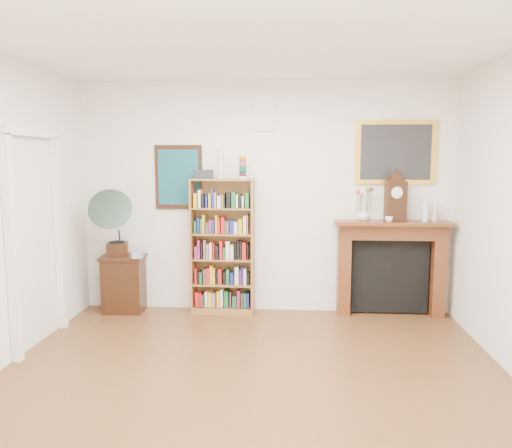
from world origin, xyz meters
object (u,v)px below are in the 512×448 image
Objects in this scene: mantel_clock at (396,199)px; teacup at (389,219)px; cd_stack at (138,255)px; side_cabinet at (124,284)px; bookshelf at (223,239)px; fireplace at (391,260)px; bottle_right at (434,213)px; bottle_left at (425,211)px; gramophone at (112,219)px; flower_vase at (364,214)px.

mantel_clock is 0.26m from teacup.
teacup is at bearing 1.86° from cd_stack.
bookshelf is at bearing -0.00° from side_cabinet.
fireplace is at bearing 3.17° from bookshelf.
side_cabinet is 0.47m from cd_stack.
fireplace is 11.33× the size of cd_stack.
side_cabinet is 5.85× the size of cd_stack.
bottle_right is (2.50, 0.04, 0.33)m from bookshelf.
cd_stack is 1.36× the size of teacup.
bottle_left is (0.43, 0.07, 0.09)m from teacup.
gramophone reaches higher than fireplace.
cd_stack is at bearing -23.10° from gramophone.
teacup is (-0.09, -0.09, -0.23)m from mantel_clock.
teacup is at bearing -170.59° from bottle_left.
mantel_clock is at bearing 1.75° from bookshelf.
bottle_left reaches higher than bottle_right.
bookshelf is 2.52m from bottle_right.
fireplace is (2.01, 0.05, -0.24)m from bookshelf.
fireplace is 0.70m from bottle_left.
teacup is at bearing -166.94° from bottle_right.
teacup reaches higher than cd_stack.
bottle_right reaches higher than cd_stack.
side_cabinet is 0.82m from gramophone.
bottle_right is (3.80, 0.18, 0.08)m from gramophone.
mantel_clock is 3.58× the size of flower_vase.
cd_stack is 0.22× the size of mantel_clock.
gramophone is 2.99m from flower_vase.
gramophone is at bearing -134.43° from side_cabinet.
bottle_right is at bearing -7.86° from mantel_clock.
bookshelf is 7.86× the size of bottle_left.
bookshelf is 1.70m from flower_vase.
bottle_right is (3.72, 0.09, 0.90)m from side_cabinet.
bookshelf reaches higher than teacup.
mantel_clock reaches higher than side_cabinet.
fireplace is 1.66× the size of gramophone.
cd_stack is 2.72m from flower_vase.
gramophone is at bearing -176.83° from fireplace.
gramophone reaches higher than flower_vase.
bookshelf is 1.03m from cd_stack.
side_cabinet is 3.43m from mantel_clock.
side_cabinet is 0.52× the size of fireplace.
bottle_left is at bearing -155.01° from bottle_right.
bottle_right is at bearing -1.02° from side_cabinet.
gramophone is at bearing -172.21° from bookshelf.
mantel_clock is (3.03, 0.19, 0.67)m from cd_stack.
flower_vase is at bearing -1.08° from side_cabinet.
bookshelf is 15.73× the size of cd_stack.
cd_stack is 3.54m from bottle_right.
flower_vase is at bearing 2.18° from bookshelf.
flower_vase reaches higher than fireplace.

